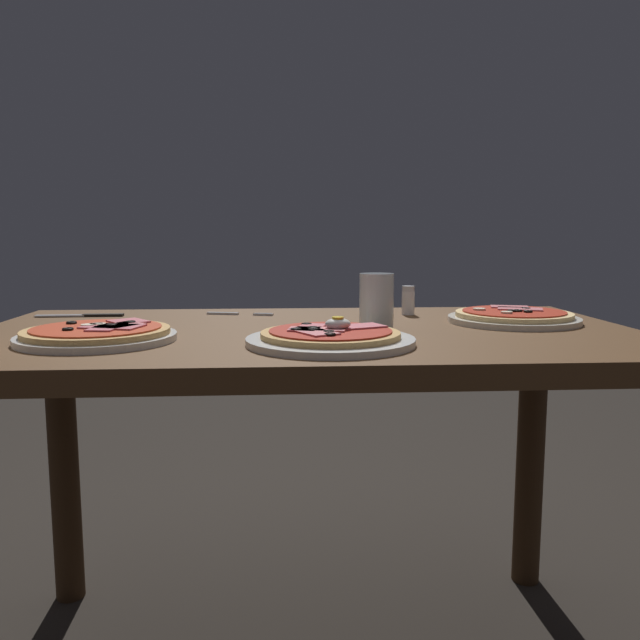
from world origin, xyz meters
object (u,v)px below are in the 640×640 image
Objects in this scene: pizza_foreground at (330,337)px; pizza_across_left at (514,317)px; knife at (86,315)px; salt_shaker at (408,300)px; pizza_across_right at (98,334)px; water_glass_far at (376,305)px; dining_table at (308,386)px; fork at (235,314)px.

pizza_foreground is 0.48m from pizza_across_left.
knife is 0.74m from salt_shaker.
pizza_foreground is at bearing -37.86° from knife.
pizza_across_left is 0.84m from pizza_across_right.
knife is at bearing 109.19° from pizza_across_right.
water_glass_far reaches higher than knife.
water_glass_far is 0.24m from salt_shaker.
pizza_across_right is (-0.37, -0.12, 0.13)m from dining_table.
dining_table is 6.64× the size of knife.
salt_shaker is at bearing 143.10° from pizza_across_left.
pizza_across_right is (-0.40, 0.06, 0.00)m from pizza_foreground.
dining_table is at bearing -24.66° from knife.
salt_shaker is (0.21, 0.40, 0.02)m from pizza_foreground.
dining_table is 0.21m from water_glass_far.
water_glass_far is at bearing -38.05° from fork.
pizza_foreground reaches higher than pizza_across_right.
pizza_across_left is 0.31m from water_glass_far.
dining_table is at bearing -176.71° from water_glass_far.
pizza_across_left is 0.25m from salt_shaker.
water_glass_far is at bearing -117.12° from salt_shaker.
salt_shaker is at bearing 62.88° from water_glass_far.
pizza_foreground is 0.22m from water_glass_far.
pizza_across_left reaches higher than knife.
pizza_across_left is at bearing 11.47° from water_glass_far.
fork is at bearing 114.25° from pizza_foreground.
pizza_across_right reaches higher than knife.
salt_shaker reaches higher than dining_table.
dining_table is 4.73× the size of pizza_across_right.
dining_table is 0.41m from pizza_across_right.
dining_table is 19.35× the size of salt_shaker.
water_glass_far is 0.56× the size of knife.
knife is at bearing 179.21° from salt_shaker.
water_glass_far reaches higher than dining_table.
fork is at bearing 2.18° from knife.
dining_table is 11.90× the size of water_glass_far.
pizza_foreground is 0.66m from knife.
fork is 0.34m from knife.
pizza_foreground is 1.84× the size of fork.
knife is at bearing -177.82° from fork.
salt_shaker reaches higher than fork.
water_glass_far reaches higher than salt_shaker.
knife is at bearing 170.42° from pizza_across_left.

